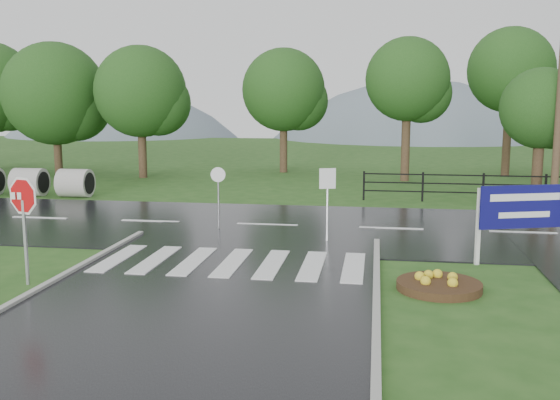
# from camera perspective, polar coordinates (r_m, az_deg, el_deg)

# --- Properties ---
(ground) EXTENTS (120.00, 120.00, 0.00)m
(ground) POSITION_cam_1_polar(r_m,az_deg,el_deg) (11.06, -10.40, -12.39)
(ground) COLOR #274F1A
(ground) RESTS_ON ground
(main_road) EXTENTS (90.00, 8.00, 0.04)m
(main_road) POSITION_cam_1_polar(r_m,az_deg,el_deg) (20.41, -1.18, -2.37)
(main_road) COLOR black
(main_road) RESTS_ON ground
(crosswalk) EXTENTS (6.50, 2.80, 0.02)m
(crosswalk) POSITION_cam_1_polar(r_m,az_deg,el_deg) (15.62, -4.37, -5.70)
(crosswalk) COLOR silver
(crosswalk) RESTS_ON ground
(fence_west) EXTENTS (9.58, 0.08, 1.20)m
(fence_west) POSITION_cam_1_polar(r_m,az_deg,el_deg) (26.27, 18.09, 1.31)
(fence_west) COLOR black
(fence_west) RESTS_ON ground
(hills) EXTENTS (102.00, 48.00, 48.00)m
(hills) POSITION_cam_1_polar(r_m,az_deg,el_deg) (77.22, 8.57, -5.85)
(hills) COLOR slate
(hills) RESTS_ON ground
(treeline) EXTENTS (83.20, 5.20, 10.00)m
(treeline) POSITION_cam_1_polar(r_m,az_deg,el_deg) (34.04, 4.57, 2.14)
(treeline) COLOR #194114
(treeline) RESTS_ON ground
(stop_sign) EXTENTS (1.08, 0.39, 2.56)m
(stop_sign) POSITION_cam_1_polar(r_m,az_deg,el_deg) (14.64, -22.42, -0.42)
(stop_sign) COLOR #939399
(stop_sign) RESTS_ON ground
(estate_billboard) EXTENTS (2.24, 0.79, 2.02)m
(estate_billboard) POSITION_cam_1_polar(r_m,az_deg,el_deg) (16.26, 21.43, -0.93)
(estate_billboard) COLOR silver
(estate_billboard) RESTS_ON ground
(flower_bed) EXTENTS (1.81, 1.81, 0.36)m
(flower_bed) POSITION_cam_1_polar(r_m,az_deg,el_deg) (13.94, 14.34, -7.44)
(flower_bed) COLOR #332111
(flower_bed) RESTS_ON ground
(reg_sign_small) EXTENTS (0.46, 0.18, 2.15)m
(reg_sign_small) POSITION_cam_1_polar(r_m,az_deg,el_deg) (17.78, 4.36, 0.90)
(reg_sign_small) COLOR #939399
(reg_sign_small) RESTS_ON ground
(reg_sign_round) EXTENTS (0.46, 0.09, 2.00)m
(reg_sign_round) POSITION_cam_1_polar(r_m,az_deg,el_deg) (19.63, -5.66, 0.94)
(reg_sign_round) COLOR #939399
(reg_sign_round) RESTS_ON ground
(entrance_tree_left) EXTENTS (3.33, 3.33, 5.43)m
(entrance_tree_left) POSITION_cam_1_polar(r_m,az_deg,el_deg) (28.02, 22.77, 7.69)
(entrance_tree_left) COLOR #3D2B1C
(entrance_tree_left) RESTS_ON ground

